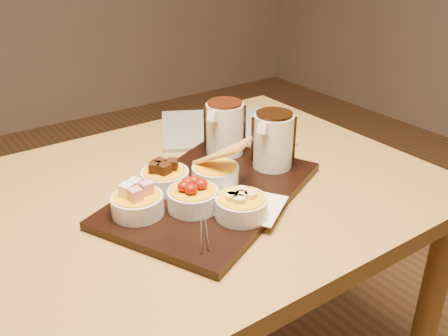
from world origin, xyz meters
TOP-DOWN VIEW (x-y plane):
  - dining_table at (0.00, 0.00)m, footprint 1.20×0.80m
  - serving_board at (0.08, -0.06)m, footprint 0.54×0.47m
  - napkin at (0.11, -0.16)m, footprint 0.17×0.17m
  - bowl_marshmallows at (-0.08, -0.06)m, footprint 0.10×0.10m
  - bowl_cake at (0.01, 0.00)m, footprint 0.10×0.10m
  - bowl_strawberries at (0.01, -0.10)m, footprint 0.10×0.10m
  - bowl_biscotti at (0.11, -0.04)m, footprint 0.10×0.10m
  - bowl_bananas at (0.07, -0.18)m, footprint 0.10×0.10m
  - pitcher_dark_chocolate at (0.26, -0.05)m, footprint 0.12×0.12m
  - pitcher_milk_chocolate at (0.21, 0.07)m, footprint 0.12×0.12m
  - fondue_skewers at (0.01, -0.13)m, footprint 0.23×0.17m
  - newspaper at (0.32, 0.23)m, footprint 0.44×0.41m

SIDE VIEW (x-z plane):
  - dining_table at x=0.00m, z-range 0.28..1.03m
  - newspaper at x=0.32m, z-range 0.75..0.76m
  - serving_board at x=0.08m, z-range 0.75..0.77m
  - napkin at x=0.11m, z-range 0.77..0.77m
  - fondue_skewers at x=0.01m, z-range 0.77..0.78m
  - bowl_marshmallows at x=-0.08m, z-range 0.77..0.81m
  - bowl_cake at x=0.01m, z-range 0.77..0.81m
  - bowl_strawberries at x=0.01m, z-range 0.77..0.81m
  - bowl_biscotti at x=0.11m, z-range 0.77..0.81m
  - bowl_bananas at x=0.07m, z-range 0.77..0.81m
  - pitcher_dark_chocolate at x=0.26m, z-range 0.77..0.89m
  - pitcher_milk_chocolate at x=0.21m, z-range 0.77..0.89m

